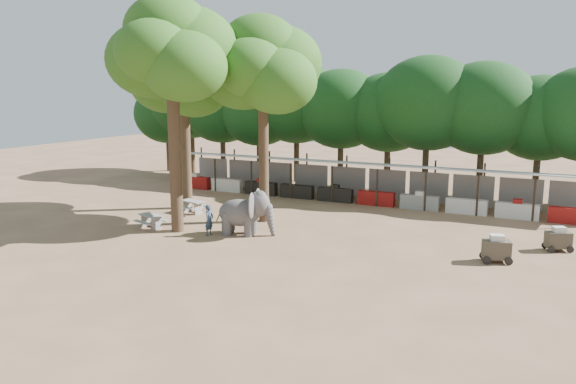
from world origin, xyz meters
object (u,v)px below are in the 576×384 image
at_px(handler, 209,220).
at_px(picnic_table_near, 151,219).
at_px(yard_tree_center, 171,52).
at_px(cart_back, 558,239).
at_px(elephant, 246,212).
at_px(yard_tree_left, 183,75).
at_px(cart_front, 496,249).
at_px(yard_tree_back, 262,67).
at_px(picnic_table_far, 193,205).

bearing_deg(handler, picnic_table_near, 92.24).
distance_m(yard_tree_center, cart_back, 20.62).
bearing_deg(elephant, yard_tree_left, 133.33).
relative_size(handler, cart_front, 1.10).
bearing_deg(yard_tree_left, elephant, -31.93).
height_order(yard_tree_back, handler, yard_tree_back).
bearing_deg(handler, cart_front, -82.99).
bearing_deg(yard_tree_back, elephant, -77.20).
xyz_separation_m(picnic_table_near, picnic_table_far, (-0.17, 4.01, 0.02)).
xyz_separation_m(handler, picnic_table_far, (-3.78, 3.86, -0.29)).
bearing_deg(picnic_table_far, yard_tree_left, 148.95).
distance_m(yard_tree_back, handler, 8.84).
distance_m(elephant, picnic_table_far, 6.14).
distance_m(yard_tree_left, picnic_table_near, 9.49).
distance_m(yard_tree_back, elephant, 8.07).
bearing_deg(yard_tree_left, yard_tree_center, -59.04).
relative_size(handler, picnic_table_near, 0.87).
xyz_separation_m(yard_tree_back, picnic_table_near, (-4.49, -4.32, -8.06)).
bearing_deg(yard_tree_back, yard_tree_left, 170.54).
height_order(cart_front, cart_back, cart_front).
xyz_separation_m(handler, cart_back, (16.03, 4.77, -0.23)).
height_order(yard_tree_left, yard_tree_back, yard_tree_back).
height_order(yard_tree_left, handler, yard_tree_left).
distance_m(handler, picnic_table_far, 5.41).
height_order(yard_tree_center, yard_tree_back, yard_tree_center).
relative_size(yard_tree_left, yard_tree_back, 0.97).
relative_size(elephant, picnic_table_far, 1.73).
relative_size(yard_tree_back, picnic_table_far, 6.29).
height_order(yard_tree_left, picnic_table_near, yard_tree_left).
relative_size(picnic_table_far, cart_front, 1.25).
distance_m(handler, cart_back, 16.72).
bearing_deg(yard_tree_left, yard_tree_back, -9.46).
bearing_deg(yard_tree_center, yard_tree_left, 120.96).
height_order(yard_tree_left, cart_back, yard_tree_left).
relative_size(picnic_table_near, cart_back, 1.32).
bearing_deg(cart_front, elephant, 165.60).
bearing_deg(yard_tree_back, cart_back, 2.26).
height_order(handler, cart_front, handler).
distance_m(yard_tree_center, handler, 8.68).
bearing_deg(handler, elephant, -58.49).
bearing_deg(picnic_table_far, yard_tree_back, 17.17).
relative_size(picnic_table_far, cart_back, 1.31).
relative_size(yard_tree_center, picnic_table_near, 6.62).
height_order(handler, picnic_table_far, handler).
bearing_deg(yard_tree_center, cart_front, 5.53).
height_order(yard_tree_center, picnic_table_far, yard_tree_center).
xyz_separation_m(handler, cart_front, (13.65, 1.70, -0.19)).
distance_m(picnic_table_near, cart_back, 20.25).
distance_m(yard_tree_left, elephant, 10.60).
distance_m(elephant, cart_back, 14.93).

